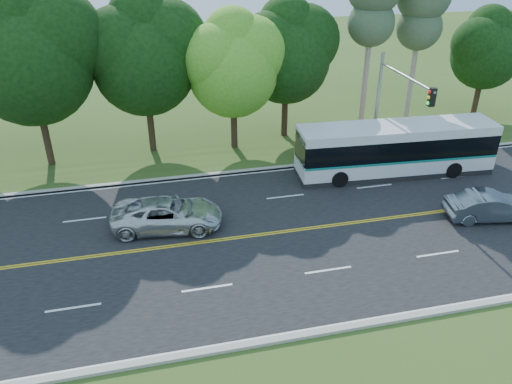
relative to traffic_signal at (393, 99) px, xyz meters
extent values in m
plane|color=#324D19|center=(-6.49, -5.40, -4.67)|extent=(120.00, 120.00, 0.00)
cube|color=black|center=(-6.49, -5.40, -4.66)|extent=(60.00, 14.00, 0.02)
cube|color=#A39F93|center=(-6.49, 1.75, -4.60)|extent=(60.00, 0.30, 0.15)
cube|color=#A39F93|center=(-6.49, -12.55, -4.60)|extent=(60.00, 0.30, 0.15)
cube|color=#324D19|center=(-6.49, 3.60, -4.62)|extent=(60.00, 4.00, 0.10)
cube|color=gold|center=(-6.49, -5.48, -4.65)|extent=(57.00, 0.10, 0.00)
cube|color=gold|center=(-6.49, -5.32, -4.65)|extent=(57.00, 0.10, 0.00)
cube|color=silver|center=(-17.99, -8.90, -4.65)|extent=(2.20, 0.12, 0.00)
cube|color=silver|center=(-12.49, -8.90, -4.65)|extent=(2.20, 0.12, 0.00)
cube|color=silver|center=(-6.99, -8.90, -4.65)|extent=(2.20, 0.12, 0.00)
cube|color=silver|center=(-1.49, -8.90, -4.65)|extent=(2.20, 0.12, 0.00)
cube|color=silver|center=(-17.99, -1.90, -4.65)|extent=(2.20, 0.12, 0.00)
cube|color=silver|center=(-12.49, -1.90, -4.65)|extent=(2.20, 0.12, 0.00)
cube|color=silver|center=(-6.99, -1.90, -4.65)|extent=(2.20, 0.12, 0.00)
cube|color=silver|center=(-1.49, -1.90, -4.65)|extent=(2.20, 0.12, 0.00)
cube|color=silver|center=(4.01, -1.90, -4.65)|extent=(2.20, 0.12, 0.00)
cube|color=silver|center=(-6.49, 1.45, -4.65)|extent=(57.00, 0.12, 0.00)
cube|color=silver|center=(-6.49, -12.25, -4.65)|extent=(57.00, 0.12, 0.00)
cylinder|color=black|center=(-20.49, 5.60, -2.69)|extent=(0.44, 0.44, 3.96)
sphere|color=black|center=(-20.49, 5.60, 1.81)|extent=(7.20, 7.20, 7.20)
sphere|color=black|center=(-18.87, 5.90, 3.25)|extent=(5.76, 5.76, 5.76)
sphere|color=black|center=(-20.39, 6.00, 4.51)|extent=(4.68, 4.68, 4.68)
cylinder|color=black|center=(-13.99, 6.60, -2.87)|extent=(0.44, 0.44, 3.60)
sphere|color=black|center=(-13.99, 6.60, 1.24)|extent=(6.60, 6.60, 6.60)
sphere|color=black|center=(-12.51, 6.90, 2.56)|extent=(5.28, 5.28, 5.28)
sphere|color=black|center=(-15.31, 6.40, 2.39)|extent=(4.95, 4.95, 4.95)
sphere|color=black|center=(-13.89, 7.00, 3.71)|extent=(4.29, 4.29, 4.29)
cylinder|color=black|center=(-8.49, 5.60, -3.05)|extent=(0.44, 0.44, 3.24)
sphere|color=#56941E|center=(-8.49, 5.60, 0.60)|extent=(5.80, 5.80, 5.80)
sphere|color=#56941E|center=(-7.19, 5.90, 1.76)|extent=(4.64, 4.64, 4.64)
sphere|color=#56941E|center=(-9.65, 5.40, 1.61)|extent=(4.35, 4.35, 4.35)
sphere|color=#56941E|center=(-8.39, 6.00, 2.77)|extent=(3.77, 3.77, 3.77)
cylinder|color=black|center=(-4.49, 7.10, -2.96)|extent=(0.44, 0.44, 3.42)
sphere|color=black|center=(-4.49, 7.10, 0.85)|extent=(6.00, 6.00, 6.00)
sphere|color=black|center=(-3.14, 7.40, 2.05)|extent=(4.80, 4.80, 4.80)
sphere|color=black|center=(-5.69, 6.90, 1.90)|extent=(4.50, 4.50, 4.50)
sphere|color=black|center=(-4.39, 7.50, 3.10)|extent=(3.90, 3.90, 3.90)
cylinder|color=#A59985|center=(1.51, 7.10, 0.23)|extent=(0.40, 0.40, 9.80)
sphere|color=#425A38|center=(1.51, 7.10, 3.03)|extent=(3.23, 3.23, 3.23)
cylinder|color=#A59985|center=(5.51, 7.60, -0.12)|extent=(0.40, 0.40, 9.10)
sphere|color=#425A38|center=(5.51, 7.60, 2.48)|extent=(3.23, 3.23, 3.23)
cylinder|color=black|center=(11.51, 7.60, -3.14)|extent=(0.44, 0.44, 3.06)
sphere|color=black|center=(11.51, 7.60, 0.21)|extent=(5.20, 5.20, 5.20)
sphere|color=black|center=(12.68, 7.90, 1.25)|extent=(4.16, 4.16, 4.16)
sphere|color=black|center=(10.47, 7.40, 1.12)|extent=(3.90, 3.90, 3.90)
sphere|color=black|center=(11.61, 8.00, 2.16)|extent=(3.38, 3.38, 3.38)
sphere|color=#A40D49|center=(-3.49, 2.80, -3.92)|extent=(1.50, 1.50, 1.50)
sphere|color=#A40D49|center=(-2.49, 2.80, -3.92)|extent=(1.50, 1.50, 1.50)
sphere|color=#A40D49|center=(-1.49, 2.80, -3.92)|extent=(1.50, 1.50, 1.50)
sphere|color=#A40D49|center=(-0.49, 2.80, -3.92)|extent=(1.50, 1.50, 1.50)
sphere|color=#A40D49|center=(0.51, 2.80, -3.92)|extent=(1.50, 1.50, 1.50)
sphere|color=#A40D49|center=(1.51, 2.80, -3.92)|extent=(1.50, 1.50, 1.50)
sphere|color=#A40D49|center=(2.51, 2.80, -3.92)|extent=(1.50, 1.50, 1.50)
sphere|color=#A40D49|center=(3.51, 2.80, -3.92)|extent=(1.50, 1.50, 1.50)
sphere|color=#A40D49|center=(4.51, 2.80, -3.92)|extent=(1.50, 1.50, 1.50)
cube|color=olive|center=(3.51, 2.00, -4.47)|extent=(3.50, 1.40, 0.40)
cylinder|color=#969A9F|center=(0.01, 1.90, -1.17)|extent=(0.20, 0.20, 7.00)
cylinder|color=#969A9F|center=(0.01, -1.10, 1.63)|extent=(0.14, 6.00, 0.14)
cube|color=black|center=(0.01, -3.90, 1.33)|extent=(0.32, 0.28, 0.95)
sphere|color=red|center=(-0.16, -3.90, 1.63)|extent=(0.18, 0.18, 0.18)
sphere|color=yellow|center=(-0.16, -3.90, 1.33)|extent=(0.18, 0.18, 0.18)
sphere|color=#19D833|center=(-0.16, -3.90, 1.03)|extent=(0.18, 0.18, 0.18)
cube|color=silver|center=(0.37, -0.48, -3.80)|extent=(12.17, 3.28, 1.00)
cube|color=black|center=(0.37, -0.48, -2.68)|extent=(12.11, 3.32, 1.24)
cube|color=silver|center=(0.37, -0.48, -1.78)|extent=(12.17, 3.28, 0.56)
cube|color=#0C7469|center=(0.37, -0.48, -3.37)|extent=(12.11, 3.33, 0.14)
cube|color=black|center=(-5.61, -0.12, -2.59)|extent=(0.20, 2.35, 1.71)
cube|color=#19E54C|center=(-5.60, -0.12, -1.63)|extent=(0.14, 1.53, 0.22)
cube|color=black|center=(0.37, -0.48, -4.48)|extent=(12.16, 3.18, 0.35)
cylinder|color=black|center=(-3.55, -1.45, -4.15)|extent=(1.02, 0.34, 1.00)
cylinder|color=black|center=(-3.40, 0.95, -4.15)|extent=(1.02, 0.34, 1.00)
cylinder|color=black|center=(3.66, -1.88, -4.15)|extent=(1.02, 0.34, 1.00)
cylinder|color=black|center=(3.81, 0.51, -4.15)|extent=(1.02, 0.34, 1.00)
imported|color=slate|center=(2.76, -6.61, -3.90)|extent=(4.74, 2.31, 1.50)
imported|color=silver|center=(-13.73, -3.64, -3.88)|extent=(5.86, 3.30, 1.55)
camera|label=1|loc=(-14.26, -25.75, 9.22)|focal=35.00mm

